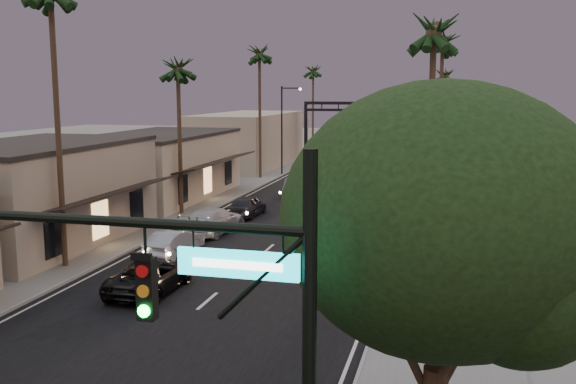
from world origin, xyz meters
The scene contains 27 objects.
ground centered at (0.00, 40.00, 0.00)m, with size 200.00×200.00×0.00m, color slate.
road centered at (0.00, 45.00, 0.00)m, with size 14.00×120.00×0.02m, color black.
sidewalk_left centered at (-9.50, 52.00, 0.06)m, with size 5.00×92.00×0.12m, color slate.
sidewalk_right centered at (9.50, 52.00, 0.06)m, with size 5.00×92.00×0.12m, color slate.
storefront_mid centered at (-13.00, 26.00, 2.75)m, with size 8.00×14.00×5.50m, color #9F947F.
storefront_far centered at (-13.00, 42.00, 2.50)m, with size 8.00×16.00×5.00m, color tan.
storefront_dist centered at (-13.00, 65.00, 3.00)m, with size 8.00×20.00×6.00m, color #9F947F.
building_right centered at (14.00, 40.00, 2.50)m, with size 8.00×18.00×5.00m, color #9F947F.
traffic_signal centered at (5.69, 4.00, 5.08)m, with size 8.51×0.22×7.80m.
corner_tree centered at (9.48, 7.45, 5.98)m, with size 6.20×6.20×8.80m.
arch centered at (0.00, 70.00, 5.53)m, with size 15.20×0.40×7.27m.
streetlight_right centered at (6.92, 45.00, 5.33)m, with size 2.13×0.30×9.00m.
streetlight_left centered at (-6.92, 58.00, 5.33)m, with size 2.13×0.30×9.00m.
palm_lc centered at (-8.60, 36.00, 10.47)m, with size 3.20×3.20×12.20m.
palm_ld centered at (-8.60, 55.00, 12.42)m, with size 3.20×3.20×14.20m.
palm_ra centered at (8.60, 24.00, 11.44)m, with size 3.20×3.20×13.20m.
palm_rb centered at (8.60, 44.00, 12.42)m, with size 3.20×3.20×14.20m.
palm_rc centered at (8.60, 64.00, 10.47)m, with size 3.20×3.20×12.20m.
palm_far centered at (-8.30, 78.00, 11.44)m, with size 3.20×3.20×13.20m.
oncoming_pickup centered at (-2.82, 19.56, 0.70)m, with size 2.33×5.06×1.41m, color black.
oncoming_silver centered at (-4.44, 25.55, 0.68)m, with size 1.45×4.15×1.37m, color #9C9DA1.
oncoming_white centered at (-4.34, 31.05, 0.79)m, with size 2.22×5.45×1.58m, color #AEAEAE.
oncoming_dgrey centered at (-3.98, 36.55, 0.74)m, with size 1.74×4.31×1.47m, color black.
oncoming_grey_far centered at (-2.44, 45.04, 0.82)m, with size 1.73×4.97×1.64m, color #56565B.
curbside_black centered at (6.14, 24.22, 0.67)m, with size 1.88×4.61×1.34m, color black.
curbside_grey centered at (6.20, 33.14, 0.70)m, with size 1.65×4.10×1.40m, color #4B4A4F.
curbside_far centered at (6.20, 49.05, 0.81)m, with size 1.71×4.90×1.61m, color black.
Camera 1 is at (9.52, -4.78, 8.61)m, focal length 40.00 mm.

